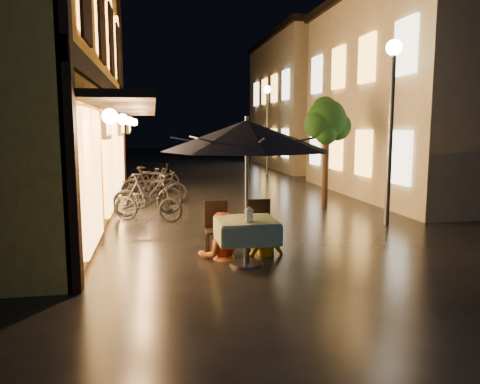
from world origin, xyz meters
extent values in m
plane|color=black|center=(0.00, 0.00, 0.00)|extent=(90.00, 90.00, 0.00)
cube|color=orange|center=(-5.75, 4.00, 3.50)|extent=(4.50, 11.00, 7.00)
cube|color=black|center=(-3.47, 4.00, 3.30)|extent=(0.12, 11.00, 0.35)
cube|color=black|center=(-2.90, 4.00, 2.75)|extent=(1.20, 10.50, 0.12)
cube|color=#F8A949|center=(-3.44, 3.00, 4.60)|extent=(0.10, 0.90, 1.50)
cube|color=#F8A949|center=(-3.44, 5.50, 4.60)|extent=(0.10, 0.90, 1.50)
cube|color=#F8A949|center=(-3.44, 8.00, 4.60)|extent=(0.10, 0.90, 1.50)
cube|color=#F8A949|center=(-3.44, 0.50, 1.40)|extent=(0.10, 2.20, 2.40)
cube|color=#F8A949|center=(-3.44, 4.00, 1.40)|extent=(0.10, 2.20, 2.40)
cube|color=#F8A949|center=(-3.44, 7.50, 1.40)|extent=(0.10, 2.20, 2.40)
cube|color=#C2B699|center=(7.50, 6.50, 3.25)|extent=(7.00, 9.00, 6.50)
cube|color=#F8A949|center=(3.95, 3.20, 1.50)|extent=(0.10, 1.00, 1.40)
cube|color=#F8A949|center=(3.95, 3.20, 4.30)|extent=(0.10, 1.00, 1.40)
cube|color=#F8A949|center=(3.95, 5.40, 1.50)|extent=(0.10, 1.00, 1.40)
cube|color=#F8A949|center=(3.95, 5.40, 4.30)|extent=(0.10, 1.00, 1.40)
cube|color=#F8A949|center=(3.95, 7.60, 1.50)|extent=(0.10, 1.00, 1.40)
cube|color=#F8A949|center=(3.95, 7.60, 4.30)|extent=(0.10, 1.00, 1.40)
cube|color=#F8A949|center=(3.95, 9.80, 1.50)|extent=(0.10, 1.00, 1.40)
cube|color=#F8A949|center=(3.95, 9.80, 4.30)|extent=(0.10, 1.00, 1.40)
cube|color=#C2B699|center=(7.50, 18.00, 3.50)|extent=(7.00, 10.00, 7.00)
cube|color=black|center=(7.50, 18.00, 7.15)|extent=(7.30, 10.30, 0.30)
cube|color=#F8A949|center=(3.95, 14.20, 1.50)|extent=(0.10, 1.00, 1.40)
cube|color=#F8A949|center=(3.95, 14.20, 4.30)|extent=(0.10, 1.00, 1.40)
cube|color=#F8A949|center=(3.95, 16.40, 1.50)|extent=(0.10, 1.00, 1.40)
cube|color=#F8A949|center=(3.95, 16.40, 4.30)|extent=(0.10, 1.00, 1.40)
cube|color=#F8A949|center=(3.95, 18.60, 1.50)|extent=(0.10, 1.00, 1.40)
cube|color=#F8A949|center=(3.95, 18.60, 4.30)|extent=(0.10, 1.00, 1.40)
cube|color=#F8A949|center=(3.95, 20.80, 1.50)|extent=(0.10, 1.00, 1.40)
cube|color=#F8A949|center=(3.95, 20.80, 4.30)|extent=(0.10, 1.00, 1.40)
cylinder|color=black|center=(2.40, 4.50, 1.10)|extent=(0.16, 0.16, 2.20)
sphere|color=black|center=(2.40, 4.50, 2.50)|extent=(1.10, 1.10, 1.10)
sphere|color=black|center=(2.75, 4.60, 2.30)|extent=(0.80, 0.80, 0.80)
sphere|color=black|center=(2.10, 4.35, 2.35)|extent=(0.76, 0.76, 0.76)
sphere|color=black|center=(2.45, 4.80, 2.80)|extent=(0.70, 0.70, 0.70)
sphere|color=black|center=(2.30, 4.25, 2.10)|extent=(0.60, 0.60, 0.60)
cylinder|color=#59595E|center=(3.00, 2.00, 2.00)|extent=(0.12, 0.12, 4.00)
sphere|color=beige|center=(3.00, 2.00, 4.05)|extent=(0.36, 0.36, 0.36)
cylinder|color=#59595E|center=(3.00, 14.00, 2.00)|extent=(0.12, 0.12, 4.00)
sphere|color=beige|center=(3.00, 14.00, 4.05)|extent=(0.36, 0.36, 0.36)
cylinder|color=#59595E|center=(-0.87, -0.58, 0.36)|extent=(0.10, 0.10, 0.72)
cylinder|color=#59595E|center=(-0.87, -0.58, 0.02)|extent=(0.56, 0.56, 0.04)
cube|color=#2B5F31|center=(-0.87, -0.58, 0.75)|extent=(0.95, 0.95, 0.06)
cube|color=#2B5F31|center=(-0.40, -0.58, 0.58)|extent=(0.04, 0.95, 0.33)
cube|color=#2B5F31|center=(-1.35, -0.58, 0.58)|extent=(0.04, 0.95, 0.33)
cube|color=#2B5F31|center=(-0.87, -0.10, 0.58)|extent=(0.95, 0.04, 0.33)
cube|color=#2B5F31|center=(-0.87, -1.05, 0.58)|extent=(0.95, 0.04, 0.33)
cylinder|color=#59595E|center=(-0.87, -0.58, 1.15)|extent=(0.05, 0.05, 2.30)
cone|color=black|center=(-0.87, -0.58, 2.15)|extent=(2.77, 2.77, 0.50)
cylinder|color=#59595E|center=(-0.87, -0.58, 2.40)|extent=(0.06, 0.06, 0.12)
cube|color=black|center=(-1.27, 0.07, 0.45)|extent=(0.42, 0.42, 0.05)
cube|color=black|center=(-1.27, 0.26, 0.70)|extent=(0.42, 0.04, 0.55)
cylinder|color=black|center=(-1.45, -0.11, 0.21)|extent=(0.04, 0.04, 0.43)
cylinder|color=black|center=(-1.09, -0.11, 0.21)|extent=(0.04, 0.04, 0.43)
cylinder|color=black|center=(-1.45, 0.25, 0.21)|extent=(0.04, 0.04, 0.43)
cylinder|color=black|center=(-1.09, 0.25, 0.21)|extent=(0.04, 0.04, 0.43)
cube|color=black|center=(-0.47, 0.07, 0.45)|extent=(0.42, 0.42, 0.05)
cube|color=black|center=(-0.47, 0.26, 0.70)|extent=(0.42, 0.04, 0.55)
cylinder|color=black|center=(-0.65, -0.11, 0.21)|extent=(0.04, 0.04, 0.43)
cylinder|color=black|center=(-0.29, -0.11, 0.21)|extent=(0.04, 0.04, 0.43)
cylinder|color=black|center=(-0.65, 0.25, 0.21)|extent=(0.04, 0.04, 0.43)
cylinder|color=black|center=(-0.29, 0.25, 0.21)|extent=(0.04, 0.04, 0.43)
cube|color=white|center=(-0.87, -0.79, 0.87)|extent=(0.11, 0.11, 0.18)
cube|color=#FFD88C|center=(-0.87, -0.79, 0.86)|extent=(0.07, 0.07, 0.12)
cone|color=white|center=(-0.87, -0.79, 0.99)|extent=(0.16, 0.16, 0.07)
imported|color=orange|center=(-1.24, -0.05, 0.80)|extent=(0.80, 0.64, 1.59)
imported|color=orange|center=(-0.43, -0.03, 0.70)|extent=(0.98, 0.68, 1.39)
imported|color=black|center=(-2.52, 3.45, 0.47)|extent=(1.87, 1.30, 0.93)
imported|color=black|center=(-2.53, 4.20, 0.56)|extent=(1.92, 0.90, 1.11)
imported|color=black|center=(-2.33, 5.95, 0.49)|extent=(1.96, 0.93, 0.99)
imported|color=black|center=(-2.47, 6.43, 0.55)|extent=(1.85, 0.58, 1.10)
imported|color=black|center=(-2.81, 7.56, 0.42)|extent=(1.67, 0.84, 0.84)
imported|color=black|center=(-2.59, 7.80, 0.48)|extent=(1.66, 0.86, 0.96)
imported|color=black|center=(-2.40, 9.03, 0.49)|extent=(1.90, 0.77, 0.98)
camera|label=1|loc=(-2.34, -8.01, 2.29)|focal=35.00mm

